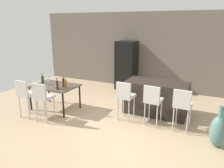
% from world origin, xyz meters
% --- Properties ---
extents(ground_plane, '(10.00, 10.00, 0.00)m').
position_xyz_m(ground_plane, '(0.00, 0.00, 0.00)').
color(ground_plane, tan).
extents(back_wall, '(10.00, 0.12, 2.90)m').
position_xyz_m(back_wall, '(0.00, 2.94, 1.45)').
color(back_wall, '#665B51').
rests_on(back_wall, ground_plane).
extents(kitchen_island, '(1.71, 0.85, 0.92)m').
position_xyz_m(kitchen_island, '(0.65, 0.60, 0.46)').
color(kitchen_island, black).
rests_on(kitchen_island, ground_plane).
extents(bar_chair_left, '(0.43, 0.43, 1.05)m').
position_xyz_m(bar_chair_left, '(0.04, -0.20, 0.70)').
color(bar_chair_left, beige).
rests_on(bar_chair_left, ground_plane).
extents(bar_chair_middle, '(0.42, 0.42, 1.05)m').
position_xyz_m(bar_chair_middle, '(0.78, -0.20, 0.70)').
color(bar_chair_middle, beige).
rests_on(bar_chair_middle, ground_plane).
extents(bar_chair_right, '(0.42, 0.42, 1.05)m').
position_xyz_m(bar_chair_right, '(1.48, -0.20, 0.70)').
color(bar_chair_right, beige).
rests_on(bar_chair_right, ground_plane).
extents(dining_table, '(1.32, 0.91, 0.74)m').
position_xyz_m(dining_table, '(-2.11, -0.41, 0.67)').
color(dining_table, '#4C4238').
rests_on(dining_table, ground_plane).
extents(dining_chair_near, '(0.40, 0.40, 1.05)m').
position_xyz_m(dining_chair_near, '(-2.41, -1.22, 0.70)').
color(dining_chair_near, beige).
rests_on(dining_chair_near, ground_plane).
extents(dining_chair_far, '(0.42, 0.42, 1.05)m').
position_xyz_m(dining_chair_far, '(-1.81, -1.22, 0.70)').
color(dining_chair_far, beige).
rests_on(dining_chair_far, ground_plane).
extents(wine_bottle_near, '(0.07, 0.07, 0.31)m').
position_xyz_m(wine_bottle_near, '(-1.76, -0.44, 0.87)').
color(wine_bottle_near, '#471E19').
rests_on(wine_bottle_near, dining_table).
extents(wine_bottle_corner, '(0.07, 0.07, 0.31)m').
position_xyz_m(wine_bottle_corner, '(-1.61, -0.53, 0.86)').
color(wine_bottle_corner, brown).
rests_on(wine_bottle_corner, dining_table).
extents(wine_bottle_left, '(0.08, 0.08, 0.34)m').
position_xyz_m(wine_bottle_left, '(-2.47, -0.50, 0.87)').
color(wine_bottle_left, '#194723').
rests_on(wine_bottle_left, dining_table).
extents(wine_bottle_middle, '(0.07, 0.07, 0.32)m').
position_xyz_m(wine_bottle_middle, '(-1.76, -0.70, 0.87)').
color(wine_bottle_middle, '#471E19').
rests_on(wine_bottle_middle, dining_table).
extents(wine_glass_right, '(0.07, 0.07, 0.17)m').
position_xyz_m(wine_glass_right, '(-2.61, -0.13, 0.86)').
color(wine_glass_right, silver).
rests_on(wine_glass_right, dining_table).
extents(wine_glass_far, '(0.07, 0.07, 0.17)m').
position_xyz_m(wine_glass_far, '(-1.84, -0.63, 0.86)').
color(wine_glass_far, silver).
rests_on(wine_glass_far, dining_table).
extents(refrigerator, '(0.72, 0.68, 1.84)m').
position_xyz_m(refrigerator, '(-1.05, 2.50, 0.92)').
color(refrigerator, black).
rests_on(refrigerator, ground_plane).
extents(floor_vase, '(0.35, 0.35, 0.90)m').
position_xyz_m(floor_vase, '(2.28, -0.56, 0.36)').
color(floor_vase, '#47706B').
rests_on(floor_vase, ground_plane).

